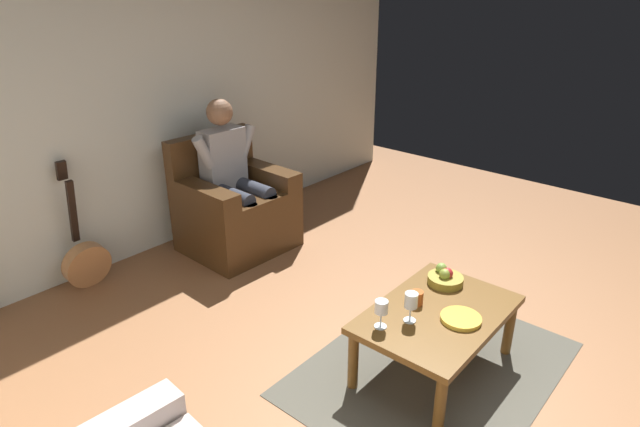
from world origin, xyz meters
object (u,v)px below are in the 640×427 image
object	(u,v)px
armchair	(234,209)
candle_jar	(417,298)
guitar	(86,260)
decorative_dish	(461,318)
person_seated	(234,172)
wine_glass_far	(411,302)
fruit_bowl	(445,277)
coffee_table	(437,319)
wine_glass_near	(381,309)

from	to	relation	value
armchair	candle_jar	xyz separation A→B (m)	(0.33, 2.00, 0.11)
guitar	decorative_dish	size ratio (longest dim) A/B	4.31
person_seated	wine_glass_far	bearing A→B (deg)	77.80
fruit_bowl	decorative_dish	xyz separation A→B (m)	(0.30, 0.27, -0.03)
armchair	wine_glass_far	size ratio (longest dim) A/B	5.44
armchair	decorative_dish	size ratio (longest dim) A/B	4.26
person_seated	coffee_table	bearing A→B (deg)	83.16
fruit_bowl	coffee_table	bearing A→B (deg)	22.65
guitar	decorative_dish	distance (m)	2.76
armchair	wine_glass_far	bearing A→B (deg)	77.94
armchair	wine_glass_near	bearing A→B (deg)	73.25
armchair	coffee_table	xyz separation A→B (m)	(0.31, 2.13, 0.01)
wine_glass_far	armchair	bearing A→B (deg)	-103.58
armchair	coffee_table	size ratio (longest dim) A/B	0.99
guitar	wine_glass_near	distance (m)	2.39
wine_glass_near	decorative_dish	size ratio (longest dim) A/B	0.73
wine_glass_far	decorative_dish	world-z (taller)	wine_glass_far
coffee_table	decorative_dish	size ratio (longest dim) A/B	4.30
coffee_table	fruit_bowl	bearing A→B (deg)	-157.35
guitar	candle_jar	xyz separation A→B (m)	(-0.85, 2.34, 0.24)
coffee_table	wine_glass_far	distance (m)	0.27
armchair	candle_jar	bearing A→B (deg)	82.24
person_seated	fruit_bowl	bearing A→B (deg)	91.37
wine_glass_near	candle_jar	size ratio (longest dim) A/B	1.96
armchair	wine_glass_near	distance (m)	2.08
armchair	guitar	distance (m)	1.23
decorative_dish	candle_jar	bearing A→B (deg)	-86.00
armchair	wine_glass_near	size ratio (longest dim) A/B	5.85
guitar	fruit_bowl	bearing A→B (deg)	116.40
guitar	decorative_dish	xyz separation A→B (m)	(-0.87, 2.62, 0.21)
wine_glass_near	fruit_bowl	bearing A→B (deg)	176.88
wine_glass_near	decorative_dish	distance (m)	0.47
person_seated	decorative_dish	size ratio (longest dim) A/B	5.63
coffee_table	wine_glass_far	size ratio (longest dim) A/B	5.49
person_seated	candle_jar	world-z (taller)	person_seated
wine_glass_far	decorative_dish	xyz separation A→B (m)	(-0.19, 0.21, -0.11)
wine_glass_near	fruit_bowl	xyz separation A→B (m)	(-0.64, 0.04, -0.08)
wine_glass_near	decorative_dish	xyz separation A→B (m)	(-0.34, 0.30, -0.10)
person_seated	fruit_bowl	xyz separation A→B (m)	(0.01, 1.98, -0.24)
coffee_table	fruit_bowl	world-z (taller)	fruit_bowl
armchair	coffee_table	distance (m)	2.15
armchair	guitar	size ratio (longest dim) A/B	0.99
guitar	candle_jar	bearing A→B (deg)	109.85
decorative_dish	wine_glass_near	bearing A→B (deg)	-41.43
person_seated	candle_jar	distance (m)	2.01
fruit_bowl	candle_jar	distance (m)	0.32
armchair	wine_glass_near	xyz separation A→B (m)	(0.65, 1.97, 0.18)
armchair	fruit_bowl	bearing A→B (deg)	91.35
guitar	wine_glass_far	world-z (taller)	guitar
person_seated	fruit_bowl	world-z (taller)	person_seated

